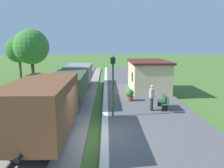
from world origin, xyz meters
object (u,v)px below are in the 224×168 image
bench_down_platform (140,77)px  station_hut (148,75)px  person_waiting (152,97)px  lamp_post_near (113,75)px  tree_field_left (19,50)px  freight_train (67,87)px  bench_near_hut (164,102)px  potted_planter (130,95)px  tree_trackside_far (31,47)px

bench_down_platform → station_hut: bearing=-89.4°
person_waiting → lamp_post_near: lamp_post_near is taller
station_hut → tree_field_left: bearing=154.1°
freight_train → tree_field_left: bearing=123.3°
station_hut → bench_near_hut: (-0.05, -6.15, -0.93)m
bench_down_platform → potted_planter: (-2.07, -8.69, 0.00)m
tree_trackside_far → tree_field_left: bearing=117.4°
bench_near_hut → tree_trackside_far: size_ratio=0.26×
freight_train → station_hut: station_hut is taller
potted_planter → bench_down_platform: bearing=76.6°
station_hut → person_waiting: bearing=-98.2°
tree_field_left → station_hut: bearing=-25.9°
bench_near_hut → person_waiting: 1.08m
bench_near_hut → station_hut: bearing=89.5°
person_waiting → lamp_post_near: bearing=15.8°
station_hut → tree_field_left: 16.40m
freight_train → person_waiting: size_ratio=11.35×
person_waiting → lamp_post_near: 3.23m
person_waiting → tree_field_left: tree_field_left is taller
freight_train → bench_near_hut: (6.75, -1.34, -0.78)m
person_waiting → tree_field_left: (-13.68, 13.64, 2.65)m
freight_train → bench_near_hut: bearing=-11.3°
bench_near_hut → tree_field_left: size_ratio=0.28×
freight_train → tree_trackside_far: (-3.58, 3.72, 2.79)m
bench_near_hut → bench_down_platform: (0.00, 10.86, 0.00)m
tree_trackside_far → tree_field_left: 9.24m
person_waiting → potted_planter: size_ratio=1.87×
tree_trackside_far → lamp_post_near: bearing=-43.6°
station_hut → potted_planter: bearing=-118.1°
freight_train → person_waiting: bearing=-16.5°
bench_near_hut → bench_down_platform: same height
station_hut → tree_trackside_far: (-10.37, -1.09, 2.65)m
lamp_post_near → tree_field_left: (-11.10, 14.71, 1.03)m
bench_down_platform → potted_planter: potted_planter is taller
potted_planter → person_waiting: bearing=-65.1°
bench_near_hut → tree_trackside_far: bearing=153.9°
potted_planter → freight_train: bearing=-170.0°
freight_train → station_hut: 8.33m
freight_train → lamp_post_near: 4.49m
bench_down_platform → tree_field_left: 15.09m
person_waiting → bench_down_platform: bearing=-101.1°
tree_field_left → bench_near_hut: bearing=-42.3°
person_waiting → tree_trackside_far: size_ratio=0.29×
person_waiting → tree_trackside_far: 11.33m
bench_near_hut → tree_trackside_far: 12.04m
person_waiting → lamp_post_near: size_ratio=0.46×
freight_train → person_waiting: (5.86, -1.73, -0.32)m
freight_train → tree_field_left: tree_field_left is taller
potted_planter → lamp_post_near: size_ratio=0.25×
station_hut → freight_train: bearing=-144.7°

